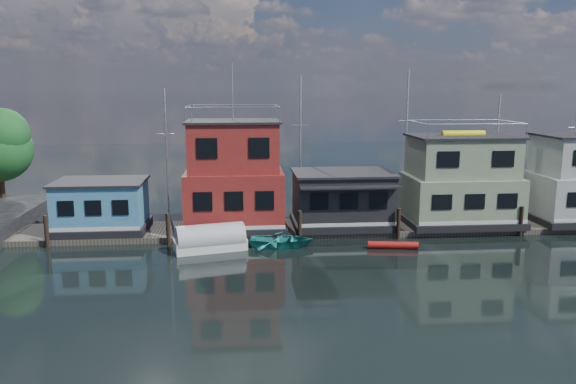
{
  "coord_description": "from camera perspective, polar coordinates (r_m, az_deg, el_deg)",
  "views": [
    {
      "loc": [
        -8.15,
        -28.33,
        10.62
      ],
      "look_at": [
        -4.57,
        12.0,
        3.0
      ],
      "focal_mm": 35.0,
      "sensor_mm": 36.0,
      "label": 1
    }
  ],
  "objects": [
    {
      "name": "tarp_runabout",
      "position": [
        37.36,
        -7.91,
        -4.84
      ],
      "size": [
        4.94,
        2.89,
        1.88
      ],
      "rotation": [
        0.0,
        0.0,
        0.24
      ],
      "color": "white",
      "rests_on": "ground"
    },
    {
      "name": "houseboat_green",
      "position": [
        44.2,
        17.13,
        0.98
      ],
      "size": [
        8.4,
        5.9,
        7.03
      ],
      "color": "black",
      "rests_on": "dock"
    },
    {
      "name": "ground",
      "position": [
        31.33,
        10.45,
        -9.34
      ],
      "size": [
        160.0,
        160.0,
        0.0
      ],
      "primitive_type": "plane",
      "color": "black",
      "rests_on": "ground"
    },
    {
      "name": "background_masts",
      "position": [
        48.36,
        10.46,
        4.47
      ],
      "size": [
        36.4,
        0.16,
        12.0
      ],
      "color": "silver",
      "rests_on": "ground"
    },
    {
      "name": "red_kayak",
      "position": [
        38.13,
        10.6,
        -5.32
      ],
      "size": [
        3.35,
        0.97,
        0.49
      ],
      "primitive_type": "cylinder",
      "rotation": [
        0.0,
        1.57,
        -0.15
      ],
      "color": "red",
      "rests_on": "ground"
    },
    {
      "name": "dinghy_teal",
      "position": [
        37.92,
        -0.69,
        -4.9
      ],
      "size": [
        4.69,
        3.62,
        0.9
      ],
      "primitive_type": "imported",
      "rotation": [
        0.0,
        0.0,
        1.44
      ],
      "color": "teal",
      "rests_on": "ground"
    },
    {
      "name": "dock",
      "position": [
        42.45,
        6.16,
        -3.62
      ],
      "size": [
        48.0,
        5.0,
        0.4
      ],
      "primitive_type": "cube",
      "color": "#595147",
      "rests_on": "ground"
    },
    {
      "name": "houseboat_red",
      "position": [
        40.86,
        -5.51,
        1.43
      ],
      "size": [
        7.4,
        5.9,
        11.86
      ],
      "color": "black",
      "rests_on": "dock"
    },
    {
      "name": "houseboat_blue",
      "position": [
        42.36,
        -18.42,
        -1.35
      ],
      "size": [
        6.4,
        4.9,
        3.66
      ],
      "color": "black",
      "rests_on": "dock"
    },
    {
      "name": "houseboat_dark",
      "position": [
        41.84,
        5.56,
        -0.7
      ],
      "size": [
        7.4,
        6.1,
        4.06
      ],
      "color": "black",
      "rests_on": "dock"
    },
    {
      "name": "pilings",
      "position": [
        39.5,
        6.5,
        -3.36
      ],
      "size": [
        42.28,
        0.28,
        2.2
      ],
      "color": "#2D2116",
      "rests_on": "ground"
    }
  ]
}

